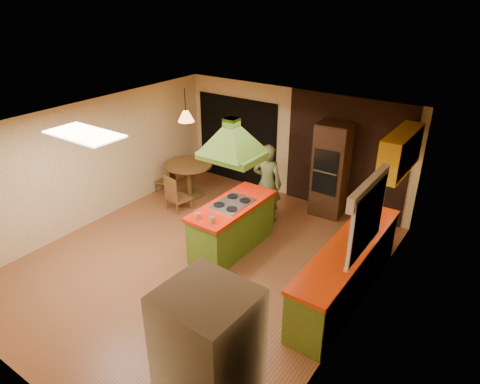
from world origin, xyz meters
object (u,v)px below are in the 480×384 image
Objects in this scene: wall_oven at (331,170)px; dining_table at (189,173)px; canister_large at (364,219)px; refrigerator at (209,375)px; kitchen_island at (232,226)px; man at (267,183)px.

wall_oven is 1.87× the size of dining_table.
wall_oven is 2.10m from canister_large.
wall_oven is at bearing 104.46° from refrigerator.
kitchen_island is 9.38× the size of canister_large.
man is at bearing 92.96° from kitchen_island.
refrigerator is (2.09, -4.48, 0.17)m from man.
refrigerator reaches higher than dining_table.
kitchen_island is at bearing -30.32° from dining_table.
refrigerator is at bearing -56.81° from kitchen_island.
dining_table is at bearing 150.40° from kitchen_island.
refrigerator reaches higher than canister_large.
canister_large is at bearing 17.06° from kitchen_island.
dining_table is at bearing 135.54° from refrigerator.
wall_oven reaches higher than kitchen_island.
dining_table is 4.37m from canister_large.
man is 0.83× the size of refrigerator.
wall_oven reaches higher than canister_large.
kitchen_island is 2.45m from dining_table.
kitchen_island is 1.33m from man.
refrigerator is 1.00× the size of wall_oven.
man is 1.37m from wall_oven.
wall_oven is (-1.17, 5.48, -0.00)m from refrigerator.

